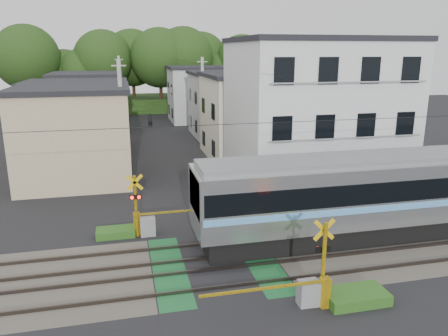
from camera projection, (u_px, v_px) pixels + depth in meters
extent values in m
plane|color=black|center=(215.00, 265.00, 17.94)|extent=(120.00, 120.00, 0.00)
cube|color=#47423A|center=(215.00, 264.00, 17.94)|extent=(120.00, 6.00, 0.00)
cube|color=black|center=(215.00, 264.00, 17.94)|extent=(5.20, 120.00, 0.00)
cube|color=#145126|center=(169.00, 269.00, 17.52)|extent=(1.30, 6.00, 0.00)
cube|color=#145126|center=(259.00, 259.00, 18.36)|extent=(1.30, 6.00, 0.00)
cube|color=#3F3833|center=(226.00, 286.00, 16.13)|extent=(120.00, 0.08, 0.14)
cube|color=#3F3833|center=(218.00, 269.00, 17.45)|extent=(120.00, 0.08, 0.14)
cube|color=#3F3833|center=(213.00, 258.00, 18.39)|extent=(120.00, 0.08, 0.14)
cube|color=#3F3833|center=(207.00, 244.00, 19.71)|extent=(120.00, 0.08, 0.14)
cube|color=black|center=(390.00, 224.00, 20.89)|extent=(18.16, 2.50, 0.95)
cube|color=black|center=(258.00, 240.00, 19.47)|extent=(2.52, 2.31, 0.63)
cube|color=#B4B9BE|center=(394.00, 188.00, 20.41)|extent=(18.91, 2.94, 2.73)
cube|color=black|center=(395.00, 181.00, 20.33)|extent=(18.61, 2.98, 0.93)
cube|color=#599FE0|center=(393.00, 195.00, 20.51)|extent=(18.73, 2.97, 0.29)
cube|color=slate|center=(397.00, 157.00, 20.02)|extent=(18.54, 2.41, 0.25)
cube|color=black|center=(195.00, 194.00, 18.23)|extent=(0.10, 2.53, 1.64)
cylinder|color=#EBB80C|center=(323.00, 264.00, 14.83)|extent=(0.14, 0.14, 3.00)
cube|color=#EBB80C|center=(324.00, 230.00, 14.61)|extent=(0.77, 0.05, 0.77)
cube|color=#EBB80C|center=(324.00, 230.00, 14.61)|extent=(0.77, 0.05, 0.77)
cube|color=black|center=(323.00, 249.00, 14.79)|extent=(0.55, 0.05, 0.20)
sphere|color=#FF0C07|center=(318.00, 249.00, 14.81)|extent=(0.16, 0.16, 0.16)
sphere|color=#FF0C07|center=(327.00, 248.00, 14.88)|extent=(0.16, 0.16, 0.16)
cube|color=gray|center=(308.00, 293.00, 14.99)|extent=(0.70, 0.50, 0.90)
cube|color=#EBB80C|center=(325.00, 292.00, 14.84)|extent=(0.30, 0.30, 1.10)
cube|color=#EBB80C|center=(262.00, 289.00, 14.23)|extent=(4.20, 0.08, 0.08)
cylinder|color=#EBB80C|center=(136.00, 207.00, 20.27)|extent=(0.14, 0.14, 3.00)
cube|color=#EBB80C|center=(135.00, 182.00, 19.87)|extent=(0.77, 0.05, 0.77)
cube|color=#EBB80C|center=(135.00, 182.00, 19.87)|extent=(0.77, 0.05, 0.77)
cube|color=black|center=(135.00, 197.00, 20.05)|extent=(0.55, 0.05, 0.20)
sphere|color=#FF0C07|center=(132.00, 198.00, 19.96)|extent=(0.16, 0.16, 0.16)
sphere|color=#FF0C07|center=(139.00, 197.00, 20.03)|extent=(0.16, 0.16, 0.16)
cube|color=gray|center=(148.00, 227.00, 20.66)|extent=(0.70, 0.50, 0.90)
cube|color=#EBB80C|center=(137.00, 224.00, 20.76)|extent=(0.30, 0.30, 1.10)
cube|color=#EBB80C|center=(183.00, 211.00, 21.13)|extent=(4.20, 0.08, 0.08)
cube|color=silver|center=(315.00, 116.00, 27.57)|extent=(10.00, 8.00, 9.00)
cube|color=black|center=(319.00, 40.00, 26.37)|extent=(10.20, 8.16, 0.30)
cube|color=black|center=(280.00, 184.00, 23.75)|extent=(1.10, 0.06, 1.40)
cube|color=black|center=(322.00, 181.00, 24.29)|extent=(1.10, 0.06, 1.40)
cube|color=black|center=(362.00, 178.00, 24.83)|extent=(1.10, 0.06, 1.40)
cube|color=black|center=(400.00, 175.00, 25.37)|extent=(1.10, 0.06, 1.40)
cube|color=gray|center=(343.00, 191.00, 24.51)|extent=(9.00, 0.06, 0.08)
cube|color=black|center=(282.00, 129.00, 22.97)|extent=(1.10, 0.06, 1.40)
cube|color=black|center=(325.00, 128.00, 23.51)|extent=(1.10, 0.06, 1.40)
cube|color=black|center=(366.00, 126.00, 24.05)|extent=(1.10, 0.06, 1.40)
cube|color=black|center=(405.00, 124.00, 24.59)|extent=(1.10, 0.06, 1.40)
cube|color=gray|center=(347.00, 138.00, 23.73)|extent=(9.00, 0.06, 0.08)
cube|color=black|center=(284.00, 71.00, 22.19)|extent=(1.10, 0.06, 1.40)
cube|color=black|center=(329.00, 71.00, 22.73)|extent=(1.10, 0.06, 1.40)
cube|color=black|center=(371.00, 70.00, 23.27)|extent=(1.10, 0.06, 1.40)
cube|color=black|center=(411.00, 70.00, 23.81)|extent=(1.10, 0.06, 1.40)
cube|color=gray|center=(352.00, 82.00, 22.96)|extent=(9.00, 0.06, 0.08)
cube|color=tan|center=(75.00, 137.00, 28.89)|extent=(7.00, 7.00, 6.00)
cube|color=black|center=(71.00, 89.00, 28.07)|extent=(7.35, 7.35, 0.30)
cube|color=black|center=(132.00, 165.00, 28.47)|extent=(0.06, 1.00, 1.20)
cube|color=black|center=(130.00, 153.00, 31.76)|extent=(0.06, 1.00, 1.20)
cube|color=black|center=(129.00, 122.00, 27.74)|extent=(0.06, 1.00, 1.20)
cube|color=black|center=(128.00, 115.00, 31.03)|extent=(0.06, 1.00, 1.20)
cube|color=beige|center=(250.00, 118.00, 35.52)|extent=(7.00, 8.00, 6.50)
cube|color=black|center=(251.00, 75.00, 34.63)|extent=(7.35, 8.40, 0.30)
cube|color=black|center=(213.00, 148.00, 33.37)|extent=(0.06, 1.00, 1.20)
cube|color=black|center=(204.00, 138.00, 37.13)|extent=(0.06, 1.00, 1.20)
cube|color=black|center=(213.00, 112.00, 32.64)|extent=(0.06, 1.00, 1.20)
cube|color=black|center=(203.00, 105.00, 36.40)|extent=(0.06, 1.00, 1.20)
cube|color=tan|center=(79.00, 119.00, 37.27)|extent=(8.00, 7.00, 5.80)
cube|color=black|center=(76.00, 82.00, 36.48)|extent=(8.40, 7.35, 0.30)
cube|color=black|center=(129.00, 139.00, 36.93)|extent=(0.06, 1.00, 1.20)
cube|color=black|center=(128.00, 132.00, 40.22)|extent=(0.06, 1.00, 1.20)
cube|color=black|center=(127.00, 106.00, 36.20)|extent=(0.06, 1.00, 1.20)
cube|color=black|center=(126.00, 101.00, 39.49)|extent=(0.06, 1.00, 1.20)
cube|color=#ACAEB1|center=(227.00, 105.00, 45.05)|extent=(7.00, 7.00, 6.20)
cube|color=black|center=(227.00, 73.00, 44.20)|extent=(7.35, 7.35, 0.30)
cube|color=black|center=(196.00, 126.00, 43.09)|extent=(0.06, 1.00, 1.20)
cube|color=black|center=(191.00, 121.00, 46.38)|extent=(0.06, 1.00, 1.20)
cube|color=black|center=(196.00, 98.00, 42.36)|extent=(0.06, 1.00, 1.20)
cube|color=black|center=(190.00, 94.00, 45.66)|extent=(0.06, 1.00, 1.20)
cube|color=tan|center=(89.00, 104.00, 46.69)|extent=(7.00, 8.00, 6.00)
cube|color=black|center=(86.00, 74.00, 45.87)|extent=(7.35, 8.40, 0.30)
cube|color=black|center=(124.00, 121.00, 46.03)|extent=(0.06, 1.00, 1.20)
cube|color=black|center=(123.00, 116.00, 49.79)|extent=(0.06, 1.00, 1.20)
cube|color=black|center=(122.00, 95.00, 45.30)|extent=(0.06, 1.00, 1.20)
cube|color=black|center=(122.00, 91.00, 49.06)|extent=(0.06, 1.00, 1.20)
cube|color=#ACAEB1|center=(202.00, 95.00, 54.27)|extent=(8.00, 7.00, 6.40)
cube|color=black|center=(202.00, 67.00, 53.40)|extent=(8.40, 7.35, 0.30)
cube|color=black|center=(172.00, 113.00, 52.23)|extent=(0.06, 1.00, 1.20)
cube|color=black|center=(169.00, 109.00, 55.52)|extent=(0.06, 1.00, 1.20)
cube|color=black|center=(171.00, 89.00, 51.50)|extent=(0.06, 1.00, 1.20)
cube|color=black|center=(168.00, 87.00, 54.79)|extent=(0.06, 1.00, 1.20)
cube|color=#223D14|center=(145.00, 103.00, 64.69)|extent=(40.00, 10.00, 2.00)
cylinder|color=#332114|center=(31.00, 95.00, 56.65)|extent=(0.50, 0.50, 5.91)
sphere|color=#223D14|center=(27.00, 58.00, 55.42)|extent=(8.27, 8.27, 8.27)
cylinder|color=#332114|center=(68.00, 98.00, 60.22)|extent=(0.50, 0.50, 4.38)
sphere|color=#223D14|center=(65.00, 72.00, 59.31)|extent=(6.13, 6.13, 6.13)
cylinder|color=#332114|center=(83.00, 98.00, 59.68)|extent=(0.50, 0.50, 4.39)
sphere|color=#223D14|center=(81.00, 72.00, 58.77)|extent=(6.15, 6.15, 6.15)
cylinder|color=#332114|center=(105.00, 93.00, 60.29)|extent=(0.50, 0.50, 5.67)
sphere|color=#223D14|center=(103.00, 59.00, 59.12)|extent=(7.93, 7.93, 7.93)
cylinder|color=#332114|center=(134.00, 90.00, 63.89)|extent=(0.50, 0.50, 5.79)
sphere|color=#223D14|center=(132.00, 58.00, 62.68)|extent=(8.11, 8.11, 8.11)
cylinder|color=#332114|center=(161.00, 92.00, 61.20)|extent=(0.50, 0.50, 5.82)
sphere|color=#223D14|center=(160.00, 58.00, 59.99)|extent=(8.15, 8.15, 8.15)
cylinder|color=#332114|center=(184.00, 91.00, 62.23)|extent=(0.50, 0.50, 5.92)
sphere|color=#223D14|center=(183.00, 57.00, 61.00)|extent=(8.28, 8.28, 8.28)
cylinder|color=#332114|center=(201.00, 90.00, 66.22)|extent=(0.50, 0.50, 5.65)
sphere|color=#223D14|center=(201.00, 59.00, 65.04)|extent=(7.91, 7.91, 7.91)
cylinder|color=#332114|center=(221.00, 95.00, 64.85)|extent=(0.50, 0.50, 4.23)
sphere|color=#223D14|center=(221.00, 72.00, 63.97)|extent=(5.93, 5.93, 5.93)
cylinder|color=#332114|center=(242.00, 91.00, 64.42)|extent=(0.50, 0.50, 5.42)
sphere|color=#223D14|center=(242.00, 61.00, 63.29)|extent=(7.59, 7.59, 7.59)
cube|color=black|center=(344.00, 120.00, 18.93)|extent=(60.00, 0.02, 0.02)
cylinder|color=#A5A5A0|center=(122.00, 122.00, 28.38)|extent=(0.26, 0.26, 8.00)
cube|color=#A5A5A0|center=(119.00, 66.00, 27.44)|extent=(0.90, 0.08, 0.08)
cylinder|color=#A5A5A0|center=(203.00, 104.00, 38.38)|extent=(0.26, 0.26, 8.00)
cube|color=#A5A5A0|center=(202.00, 62.00, 37.44)|extent=(0.90, 0.08, 0.08)
cylinder|color=#A5A5A0|center=(121.00, 93.00, 48.12)|extent=(0.26, 0.26, 8.00)
cube|color=#A5A5A0|center=(119.00, 59.00, 47.19)|extent=(0.90, 0.08, 0.08)
cube|color=black|center=(119.00, 64.00, 37.37)|extent=(0.02, 42.00, 0.02)
cube|color=black|center=(199.00, 64.00, 38.91)|extent=(0.02, 42.00, 0.02)
imported|color=black|center=(150.00, 121.00, 49.72)|extent=(0.67, 0.53, 1.62)
cube|color=#2D5E1E|center=(355.00, 296.00, 15.24)|extent=(2.20, 1.20, 0.40)
cube|color=#2D5E1E|center=(116.00, 232.00, 20.68)|extent=(1.80, 1.00, 0.36)
cube|color=#2D5E1E|center=(291.00, 223.00, 21.92)|extent=(1.50, 0.90, 0.30)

